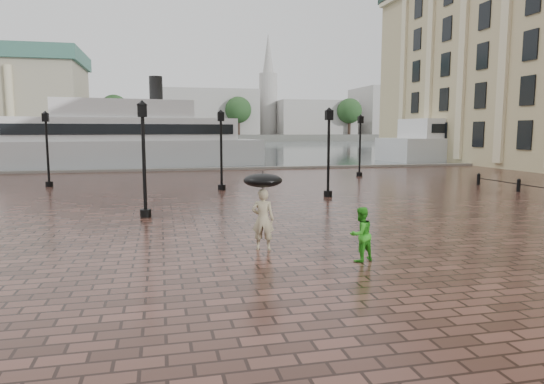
{
  "coord_description": "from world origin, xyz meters",
  "views": [
    {
      "loc": [
        -5.36,
        -9.48,
        3.4
      ],
      "look_at": [
        -1.86,
        5.76,
        1.4
      ],
      "focal_mm": 32.0,
      "sensor_mm": 36.0,
      "label": 1
    }
  ],
  "objects": [
    {
      "name": "adult_pedestrian",
      "position": [
        -2.57,
        3.78,
        0.88
      ],
      "size": [
        0.75,
        0.62,
        1.77
      ],
      "primitive_type": "imported",
      "rotation": [
        0.0,
        0.0,
        2.8
      ],
      "color": "tan",
      "rests_on": "ground"
    },
    {
      "name": "umbrella",
      "position": [
        -2.57,
        3.78,
        2.0
      ],
      "size": [
        1.1,
        1.1,
        1.16
      ],
      "color": "black",
      "rests_on": "ground"
    },
    {
      "name": "ground",
      "position": [
        0.0,
        0.0,
        0.0
      ],
      "size": [
        300.0,
        300.0,
        0.0
      ],
      "primitive_type": "plane",
      "color": "#331D17",
      "rests_on": "ground"
    },
    {
      "name": "far_shore",
      "position": [
        0.0,
        160.0,
        1.0
      ],
      "size": [
        300.0,
        60.0,
        2.0
      ],
      "primitive_type": "cube",
      "color": "#4C4C47",
      "rests_on": "ground"
    },
    {
      "name": "ferry_near",
      "position": [
        -8.63,
        37.42,
        2.52
      ],
      "size": [
        26.21,
        10.18,
        8.38
      ],
      "rotation": [
        0.0,
        0.0,
        0.16
      ],
      "color": "silver",
      "rests_on": "ground"
    },
    {
      "name": "street_lamps",
      "position": [
        -1.6,
        17.6,
        2.33
      ],
      "size": [
        21.44,
        14.44,
        4.4
      ],
      "color": "black",
      "rests_on": "ground"
    },
    {
      "name": "ferry_far",
      "position": [
        31.89,
        40.03,
        2.59
      ],
      "size": [
        26.81,
        8.95,
        8.63
      ],
      "rotation": [
        0.0,
        0.0,
        0.1
      ],
      "color": "silver",
      "rests_on": "ground"
    },
    {
      "name": "distant_skyline",
      "position": [
        48.14,
        150.0,
        9.45
      ],
      "size": [
        102.5,
        22.0,
        33.0
      ],
      "color": "#9E9B96",
      "rests_on": "ground"
    },
    {
      "name": "far_trees",
      "position": [
        0.0,
        138.0,
        9.42
      ],
      "size": [
        188.0,
        8.0,
        13.5
      ],
      "color": "#2D2119",
      "rests_on": "ground"
    },
    {
      "name": "child_pedestrian",
      "position": [
        -0.34,
        2.03,
        0.71
      ],
      "size": [
        0.84,
        0.75,
        1.43
      ],
      "primitive_type": "imported",
      "rotation": [
        0.0,
        0.0,
        3.5
      ],
      "color": "#2A961B",
      "rests_on": "ground"
    },
    {
      "name": "quay_edge",
      "position": [
        0.0,
        32.0,
        0.0
      ],
      "size": [
        80.0,
        0.6,
        0.3
      ],
      "primitive_type": "cube",
      "color": "slate",
      "rests_on": "ground"
    },
    {
      "name": "harbour_water",
      "position": [
        0.0,
        92.0,
        0.0
      ],
      "size": [
        240.0,
        240.0,
        0.0
      ],
      "primitive_type": "plane",
      "color": "#4D565E",
      "rests_on": "ground"
    }
  ]
}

